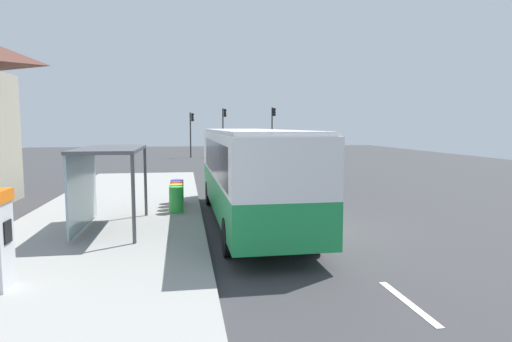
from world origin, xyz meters
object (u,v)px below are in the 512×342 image
object	(u,v)px
sedan_far	(234,146)
recycling_bin_yellow	(177,197)
traffic_light_near_side	(273,124)
bus	(249,170)
recycling_bin_blue	(177,191)
traffic_light_far_side	(191,128)
recycling_bin_green	(176,200)
recycling_bin_red	(177,194)
traffic_light_median	(224,125)
sedan_near	(246,151)
bus_shelter	(100,167)
white_van	(265,152)

from	to	relation	value
sedan_far	recycling_bin_yellow	distance (m)	38.66
traffic_light_near_side	bus	bearing A→B (deg)	-102.80
recycling_bin_blue	traffic_light_far_side	distance (m)	29.08
recycling_bin_green	traffic_light_far_side	xyz separation A→B (m)	(1.10, 31.05, 2.51)
sedan_far	traffic_light_near_side	size ratio (longest dim) A/B	0.84
recycling_bin_blue	sedan_far	bearing A→B (deg)	79.96
recycling_bin_red	traffic_light_median	size ratio (longest dim) A/B	0.18
recycling_bin_yellow	traffic_light_near_side	size ratio (longest dim) A/B	0.18
bus	sedan_near	bearing A→B (deg)	82.24
bus	traffic_light_far_side	world-z (taller)	traffic_light_far_side
recycling_bin_red	recycling_bin_blue	distance (m)	0.70
sedan_near	traffic_light_near_side	xyz separation A→B (m)	(3.19, 2.25, 2.72)
recycling_bin_green	bus_shelter	size ratio (longest dim) A/B	0.24
traffic_light_far_side	bus_shelter	world-z (taller)	traffic_light_far_side
recycling_bin_green	white_van	bearing A→B (deg)	69.32
white_van	traffic_light_median	size ratio (longest dim) A/B	1.00
traffic_light_near_side	traffic_light_median	xyz separation A→B (m)	(-5.10, 1.60, -0.04)
traffic_light_median	bus_shelter	xyz separation A→B (m)	(-6.81, -34.16, -1.37)
bus	white_van	world-z (taller)	bus
traffic_light_median	bus_shelter	bearing A→B (deg)	-101.27
traffic_light_near_side	traffic_light_far_side	world-z (taller)	traffic_light_near_side
traffic_light_median	bus_shelter	size ratio (longest dim) A/B	1.31
recycling_bin_red	traffic_light_far_side	world-z (taller)	traffic_light_far_side
recycling_bin_yellow	traffic_light_median	size ratio (longest dim) A/B	0.18
white_van	recycling_bin_green	xyz separation A→B (m)	(-6.40, -16.96, -0.69)
sedan_near	recycling_bin_yellow	bearing A→B (deg)	-103.40
white_van	traffic_light_far_side	xyz separation A→B (m)	(-5.30, 14.10, 1.82)
white_van	traffic_light_far_side	bearing A→B (deg)	110.60
recycling_bin_blue	traffic_light_median	size ratio (longest dim) A/B	0.18
white_van	bus_shelter	bearing A→B (deg)	-114.09
sedan_near	bus_shelter	bearing A→B (deg)	-106.04
traffic_light_near_side	recycling_bin_green	bearing A→B (deg)	-107.77
sedan_far	recycling_bin_yellow	bearing A→B (deg)	-99.68
recycling_bin_blue	recycling_bin_green	bearing A→B (deg)	-90.00
bus	traffic_light_near_side	size ratio (longest dim) A/B	2.08
recycling_bin_yellow	recycling_bin_blue	distance (m)	1.40
bus_shelter	bus	bearing A→B (deg)	10.10
recycling_bin_green	traffic_light_median	bearing A→B (deg)	81.79
sedan_far	recycling_bin_blue	xyz separation A→B (m)	(-6.50, -36.71, -0.14)
recycling_bin_green	recycling_bin_red	bearing A→B (deg)	90.00
sedan_far	recycling_bin_red	size ratio (longest dim) A/B	4.66
bus	recycling_bin_red	xyz separation A→B (m)	(-2.49, 2.87, -1.19)
recycling_bin_blue	recycling_bin_yellow	bearing A→B (deg)	-90.00
sedan_near	recycling_bin_green	world-z (taller)	sedan_near
sedan_far	traffic_light_far_side	world-z (taller)	traffic_light_far_side
sedan_near	traffic_light_median	bearing A→B (deg)	116.30
recycling_bin_blue	traffic_light_near_side	bearing A→B (deg)	71.00
bus	traffic_light_median	distance (m)	33.43
sedan_far	recycling_bin_blue	size ratio (longest dim) A/B	4.66
bus	traffic_light_median	world-z (taller)	traffic_light_median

